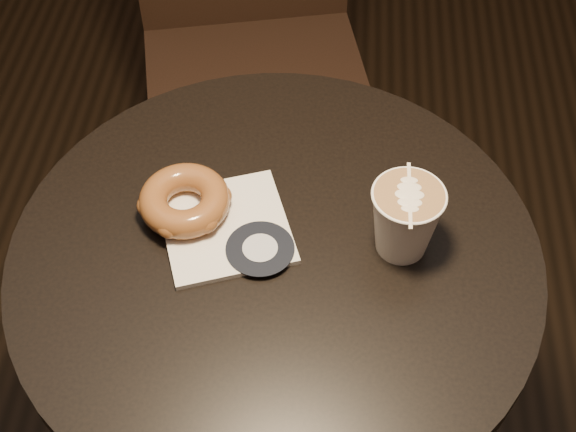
{
  "coord_description": "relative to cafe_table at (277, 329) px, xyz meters",
  "views": [
    {
      "loc": [
        0.06,
        -0.62,
        1.59
      ],
      "look_at": [
        0.01,
        0.03,
        0.79
      ],
      "focal_mm": 50.0,
      "sensor_mm": 36.0,
      "label": 1
    }
  ],
  "objects": [
    {
      "name": "cafe_table",
      "position": [
        0.0,
        0.0,
        0.0
      ],
      "size": [
        0.7,
        0.7,
        0.75
      ],
      "color": "black",
      "rests_on": "ground"
    },
    {
      "name": "chair",
      "position": [
        -0.11,
        0.7,
        0.07
      ],
      "size": [
        0.53,
        0.53,
        1.11
      ],
      "rotation": [
        0.0,
        0.0,
        0.22
      ],
      "color": "black",
      "rests_on": "ground"
    },
    {
      "name": "pastry_bag",
      "position": [
        -0.07,
        0.03,
        0.2
      ],
      "size": [
        0.21,
        0.21,
        0.01
      ],
      "primitive_type": "cube",
      "rotation": [
        0.0,
        0.0,
        0.33
      ],
      "color": "white",
      "rests_on": "cafe_table"
    },
    {
      "name": "doughnut",
      "position": [
        -0.12,
        0.05,
        0.23
      ],
      "size": [
        0.12,
        0.12,
        0.04
      ],
      "primitive_type": "torus",
      "color": "brown",
      "rests_on": "pastry_bag"
    },
    {
      "name": "latte_cup",
      "position": [
        0.16,
        0.02,
        0.25
      ],
      "size": [
        0.09,
        0.09,
        0.1
      ],
      "primitive_type": null,
      "color": "white",
      "rests_on": "cafe_table"
    }
  ]
}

